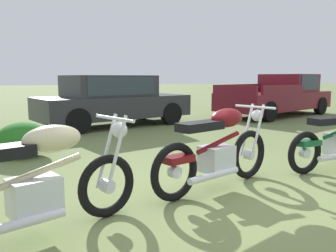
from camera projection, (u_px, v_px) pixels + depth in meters
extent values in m
plane|color=olive|center=(227.00, 194.00, 4.09)|extent=(120.00, 120.00, 0.00)
torus|color=black|center=(107.00, 186.00, 3.40)|extent=(0.63, 0.29, 0.63)
cylinder|color=silver|center=(107.00, 186.00, 3.40)|extent=(0.17, 0.14, 0.14)
cylinder|color=silver|center=(107.00, 151.00, 3.46)|extent=(0.27, 0.12, 0.74)
cylinder|color=silver|center=(117.00, 154.00, 3.33)|extent=(0.27, 0.12, 0.74)
cube|color=silver|center=(35.00, 196.00, 2.92)|extent=(0.48, 0.42, 0.32)
cylinder|color=beige|center=(37.00, 173.00, 2.91)|extent=(0.78, 0.32, 0.23)
ellipsoid|color=beige|center=(52.00, 139.00, 2.97)|extent=(0.58, 0.42, 0.24)
cylinder|color=silver|center=(114.00, 118.00, 3.38)|extent=(0.24, 0.61, 0.03)
sphere|color=silver|center=(120.00, 130.00, 3.43)|extent=(0.20, 0.20, 0.16)
cylinder|color=silver|center=(15.00, 225.00, 2.68)|extent=(0.78, 0.34, 0.08)
torus|color=black|center=(249.00, 154.00, 4.71)|extent=(0.66, 0.29, 0.67)
torus|color=black|center=(175.00, 172.00, 3.84)|extent=(0.66, 0.29, 0.67)
cylinder|color=silver|center=(249.00, 154.00, 4.71)|extent=(0.16, 0.14, 0.14)
cylinder|color=silver|center=(175.00, 172.00, 3.84)|extent=(0.16, 0.14, 0.14)
cylinder|color=silver|center=(247.00, 130.00, 4.77)|extent=(0.26, 0.11, 0.72)
cylinder|color=silver|center=(258.00, 131.00, 4.63)|extent=(0.26, 0.11, 0.72)
cube|color=silver|center=(217.00, 158.00, 4.28)|extent=(0.47, 0.41, 0.32)
cylinder|color=maroon|center=(219.00, 142.00, 4.27)|extent=(0.72, 0.28, 0.21)
ellipsoid|color=maroon|center=(227.00, 118.00, 4.33)|extent=(0.57, 0.41, 0.24)
cube|color=black|center=(200.00, 126.00, 4.03)|extent=(0.64, 0.41, 0.10)
cube|color=maroon|center=(179.00, 159.00, 3.86)|extent=(0.40, 0.28, 0.08)
cylinder|color=silver|center=(255.00, 107.00, 4.68)|extent=(0.22, 0.62, 0.03)
sphere|color=silver|center=(257.00, 115.00, 4.74)|extent=(0.20, 0.20, 0.16)
cylinder|color=silver|center=(214.00, 175.00, 4.04)|extent=(0.79, 0.32, 0.08)
torus|color=black|center=(305.00, 153.00, 4.91)|extent=(0.62, 0.13, 0.62)
cylinder|color=silver|center=(305.00, 153.00, 4.91)|extent=(0.15, 0.11, 0.14)
cube|color=black|center=(328.00, 121.00, 5.04)|extent=(0.61, 0.28, 0.10)
cube|color=#14592D|center=(308.00, 143.00, 4.92)|extent=(0.37, 0.20, 0.08)
cube|color=#2D2D33|center=(114.00, 107.00, 9.83)|extent=(4.57, 2.72, 0.60)
cube|color=#2D2D33|center=(109.00, 86.00, 9.66)|extent=(2.66, 2.08, 0.60)
cube|color=#2D3842|center=(109.00, 85.00, 9.65)|extent=(2.33, 2.03, 0.48)
cylinder|color=black|center=(141.00, 110.00, 11.35)|extent=(0.67, 0.37, 0.64)
cylinder|color=black|center=(171.00, 114.00, 10.09)|extent=(0.67, 0.37, 0.64)
cylinder|color=black|center=(55.00, 115.00, 9.63)|extent=(0.67, 0.37, 0.64)
cylinder|color=black|center=(78.00, 121.00, 8.37)|extent=(0.67, 0.37, 0.64)
cube|color=maroon|center=(275.00, 100.00, 12.38)|extent=(5.13, 3.20, 0.60)
cube|color=maroon|center=(289.00, 83.00, 12.84)|extent=(1.98, 2.06, 0.64)
cube|color=#2D3842|center=(289.00, 82.00, 12.83)|extent=(1.71, 2.01, 0.52)
cube|color=maroon|center=(241.00, 88.00, 12.37)|extent=(2.31, 0.81, 0.28)
cube|color=maroon|center=(284.00, 89.00, 11.09)|extent=(2.31, 0.81, 0.28)
cube|color=maroon|center=(234.00, 90.00, 10.79)|extent=(0.60, 1.65, 0.28)
cylinder|color=black|center=(280.00, 103.00, 14.15)|extent=(0.68, 0.41, 0.64)
cylinder|color=black|center=(320.00, 106.00, 12.88)|extent=(0.68, 0.41, 0.64)
cylinder|color=black|center=(226.00, 108.00, 11.95)|extent=(0.68, 0.41, 0.64)
cylinder|color=black|center=(269.00, 112.00, 10.68)|extent=(0.68, 0.41, 0.64)
ellipsoid|color=#23661E|center=(23.00, 139.00, 6.00)|extent=(0.89, 0.86, 0.61)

